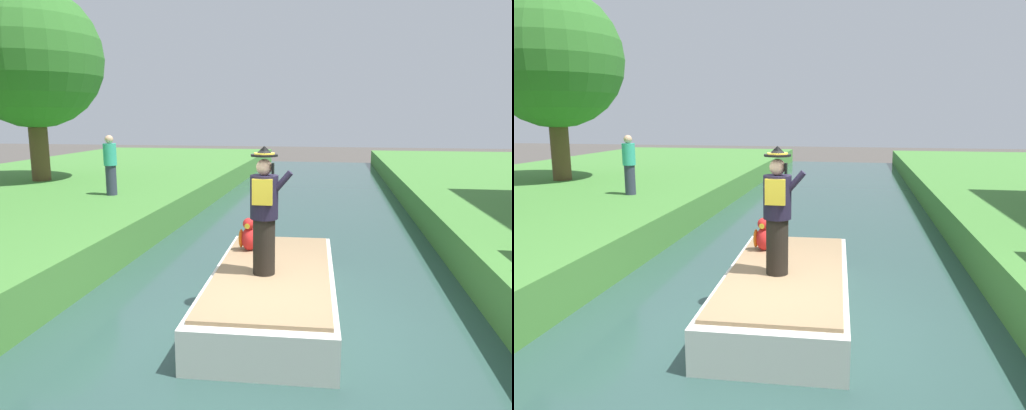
% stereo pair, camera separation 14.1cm
% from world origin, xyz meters
% --- Properties ---
extents(ground_plane, '(80.00, 80.00, 0.00)m').
position_xyz_m(ground_plane, '(0.00, 0.00, 0.00)').
color(ground_plane, '#4C4742').
extents(canal_water, '(6.15, 48.00, 0.10)m').
position_xyz_m(canal_water, '(0.00, 0.00, 0.05)').
color(canal_water, '#2D4C47').
rests_on(canal_water, ground).
extents(boat, '(1.97, 4.27, 0.61)m').
position_xyz_m(boat, '(0.00, 0.85, 0.40)').
color(boat, silver).
rests_on(boat, canal_water).
extents(person_pirate, '(0.61, 0.42, 1.85)m').
position_xyz_m(person_pirate, '(-0.10, 0.63, 1.64)').
color(person_pirate, black).
rests_on(person_pirate, boat).
extents(parrot_plush, '(0.36, 0.34, 0.57)m').
position_xyz_m(parrot_plush, '(-0.53, 1.80, 0.95)').
color(parrot_plush, red).
rests_on(parrot_plush, boat).
extents(tree_slender, '(4.42, 4.42, 6.12)m').
position_xyz_m(tree_slender, '(-8.65, 8.29, 4.74)').
color(tree_slender, brown).
rests_on(tree_slender, grass_bank_near).
extents(person_bystander, '(0.34, 0.34, 1.60)m').
position_xyz_m(person_bystander, '(-5.04, 5.94, 1.67)').
color(person_bystander, '#33384C').
rests_on(person_bystander, grass_bank_near).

